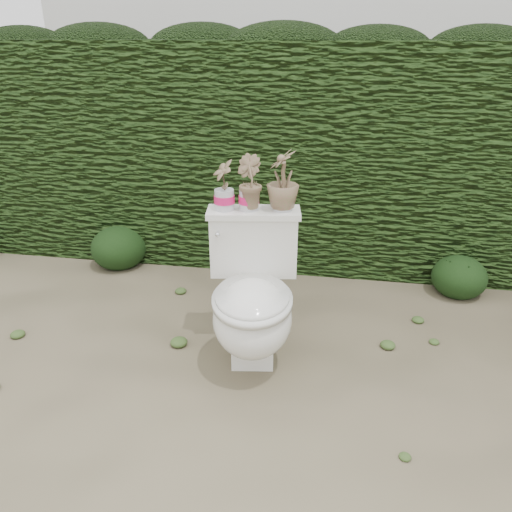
% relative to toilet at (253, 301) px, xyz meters
% --- Properties ---
extents(ground, '(60.00, 60.00, 0.00)m').
position_rel_toilet_xyz_m(ground, '(-0.04, -0.03, -0.36)').
color(ground, '#827659').
rests_on(ground, ground).
extents(hedge, '(8.00, 1.00, 1.60)m').
position_rel_toilet_xyz_m(hedge, '(-0.04, 1.57, 0.44)').
color(hedge, '#2F4E1A').
rests_on(hedge, ground).
extents(house_wall, '(8.00, 3.50, 4.00)m').
position_rel_toilet_xyz_m(house_wall, '(0.56, 5.97, 1.64)').
color(house_wall, silver).
rests_on(house_wall, ground).
extents(toilet, '(0.55, 0.74, 0.78)m').
position_rel_toilet_xyz_m(toilet, '(0.00, 0.00, 0.00)').
color(toilet, white).
rests_on(toilet, ground).
extents(potted_plant_left, '(0.15, 0.16, 0.25)m').
position_rel_toilet_xyz_m(potted_plant_left, '(-0.19, 0.21, 0.55)').
color(potted_plant_left, '#2A8128').
rests_on(potted_plant_left, toilet).
extents(potted_plant_center, '(0.19, 0.19, 0.28)m').
position_rel_toilet_xyz_m(potted_plant_center, '(-0.06, 0.23, 0.56)').
color(potted_plant_center, '#2A8128').
rests_on(potted_plant_center, toilet).
extents(potted_plant_right, '(0.20, 0.20, 0.31)m').
position_rel_toilet_xyz_m(potted_plant_right, '(0.12, 0.26, 0.57)').
color(potted_plant_right, '#2A8128').
rests_on(potted_plant_right, toilet).
extents(liriope_clump_1, '(0.42, 0.42, 0.33)m').
position_rel_toilet_xyz_m(liriope_clump_1, '(-1.22, 1.03, -0.19)').
color(liriope_clump_1, '#1A3412').
rests_on(liriope_clump_1, ground).
extents(liriope_clump_2, '(0.33, 0.33, 0.27)m').
position_rel_toilet_xyz_m(liriope_clump_2, '(-0.12, 1.07, -0.22)').
color(liriope_clump_2, '#1A3412').
rests_on(liriope_clump_2, ground).
extents(liriope_clump_3, '(0.37, 0.37, 0.29)m').
position_rel_toilet_xyz_m(liriope_clump_3, '(1.26, 0.98, -0.21)').
color(liriope_clump_3, '#1A3412').
rests_on(liriope_clump_3, ground).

